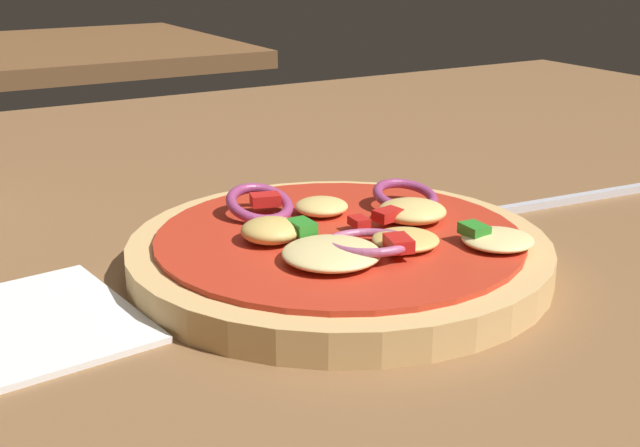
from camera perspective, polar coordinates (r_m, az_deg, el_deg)
dining_table at (r=0.50m, az=2.94°, el=-2.46°), size 1.26×1.00×0.03m
pizza at (r=0.45m, az=1.43°, el=-1.78°), size 0.22×0.22×0.04m
fork at (r=0.57m, az=14.12°, el=1.18°), size 0.19×0.03×0.00m
background_table at (r=1.46m, az=-18.72°, el=10.69°), size 0.62×0.50×0.03m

